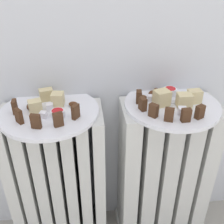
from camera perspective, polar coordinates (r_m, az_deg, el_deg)
radiator_left at (r=1.05m, az=-10.96°, el=-14.54°), size 0.34×0.17×0.60m
radiator_right at (r=1.08m, az=10.58°, el=-12.93°), size 0.34×0.17×0.60m
plate_left at (r=0.86m, az=-12.97°, el=0.07°), size 0.31×0.31×0.01m
plate_right at (r=0.90m, az=12.44°, el=1.47°), size 0.31×0.31×0.01m
dark_cake_slice_left_0 at (r=0.86m, az=-19.74°, el=1.05°), size 0.01×0.03×0.04m
dark_cake_slice_left_1 at (r=0.81m, az=-18.96°, el=-0.83°), size 0.03×0.03×0.04m
dark_cake_slice_left_2 at (r=0.77m, az=-15.71°, el=-1.91°), size 0.03×0.02×0.04m
dark_cake_slice_left_3 at (r=0.76m, az=-11.22°, el=-1.56°), size 0.03×0.02×0.04m
dark_cake_slice_left_4 at (r=0.79m, az=-7.65°, el=0.07°), size 0.03×0.03×0.04m
marble_cake_slice_left_0 at (r=0.87m, az=-11.30°, el=2.68°), size 0.04×0.04×0.04m
marble_cake_slice_left_1 at (r=0.84m, az=-15.81°, el=1.06°), size 0.05×0.04×0.04m
marble_cake_slice_left_2 at (r=0.91m, az=-13.61°, el=3.57°), size 0.05×0.04×0.04m
turkish_delight_left_0 at (r=0.82m, az=-14.20°, el=-0.56°), size 0.02×0.02×0.02m
turkish_delight_left_1 at (r=0.85m, az=-12.92°, el=1.06°), size 0.02×0.02×0.02m
medjool_date_left_0 at (r=0.86m, az=-8.15°, el=1.66°), size 0.03×0.02×0.02m
medjool_date_left_1 at (r=0.88m, az=-15.06°, el=1.44°), size 0.02×0.03×0.02m
medjool_date_left_2 at (r=0.88m, az=-17.02°, el=1.15°), size 0.01×0.03×0.02m
jam_bowl_left at (r=0.81m, az=-11.34°, el=-0.22°), size 0.04×0.04×0.02m
dark_cake_slice_right_0 at (r=0.87m, az=5.65°, el=3.19°), size 0.02×0.03×0.04m
dark_cake_slice_right_1 at (r=0.83m, az=6.48°, el=1.68°), size 0.02×0.03×0.04m
dark_cake_slice_right_2 at (r=0.80m, az=8.70°, el=0.32°), size 0.03×0.03×0.04m
dark_cake_slice_right_3 at (r=0.79m, az=11.90°, el=-0.54°), size 0.03×0.03×0.04m
dark_cake_slice_right_4 at (r=0.80m, az=15.27°, el=-0.64°), size 0.03×0.02×0.04m
dark_cake_slice_right_5 at (r=0.83m, az=17.94°, el=0.02°), size 0.03×0.03×0.04m
marble_cake_slice_right_0 at (r=0.87m, az=10.40°, el=2.92°), size 0.06×0.05×0.05m
marble_cake_slice_right_1 at (r=0.88m, az=14.92°, el=2.40°), size 0.05×0.04×0.04m
marble_cake_slice_right_2 at (r=0.91m, az=16.89°, el=3.17°), size 0.04×0.03×0.04m
turkish_delight_right_0 at (r=0.89m, az=8.18°, el=2.90°), size 0.02×0.02×0.02m
turkish_delight_right_1 at (r=0.91m, az=11.63°, el=3.06°), size 0.02×0.02×0.02m
turkish_delight_right_2 at (r=0.83m, az=14.51°, el=0.21°), size 0.03×0.03×0.02m
turkish_delight_right_3 at (r=0.92m, az=14.57°, el=3.23°), size 0.03×0.03×0.02m
medjool_date_right_0 at (r=0.95m, az=9.43°, el=4.48°), size 0.03×0.03×0.01m
medjool_date_right_1 at (r=0.90m, az=6.44°, el=3.15°), size 0.03×0.02×0.01m
medjool_date_right_2 at (r=0.93m, az=8.28°, el=3.98°), size 0.03×0.03×0.02m
jam_bowl_right at (r=0.94m, az=12.04°, el=4.27°), size 0.04×0.04×0.02m
fork at (r=0.87m, az=12.46°, el=1.00°), size 0.05×0.11×0.00m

